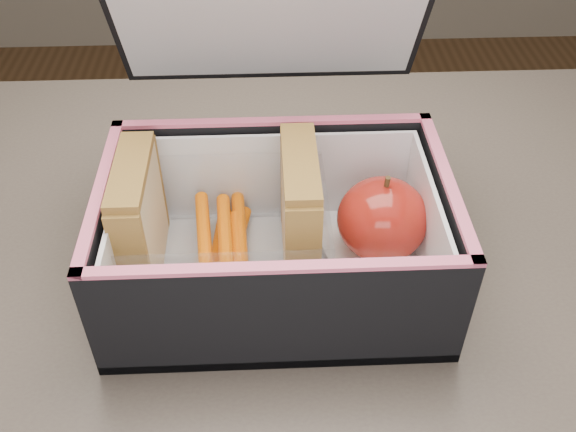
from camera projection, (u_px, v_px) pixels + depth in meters
kitchen_table at (366, 384)px, 0.58m from camera, size 1.20×0.80×0.75m
lunch_bag at (276, 226)px, 0.52m from camera, size 0.27×0.26×0.26m
plastic_tub at (222, 233)px, 0.53m from camera, size 0.17×0.12×0.07m
sandwich_left at (140, 218)px, 0.51m from camera, size 0.03×0.09×0.10m
sandwich_right at (300, 212)px, 0.51m from camera, size 0.03×0.10×0.11m
carrot_sticks at (227, 240)px, 0.54m from camera, size 0.05×0.12×0.03m
paper_napkin at (374, 255)px, 0.55m from camera, size 0.10×0.10×0.01m
red_apple at (382, 219)px, 0.53m from camera, size 0.08×0.08×0.08m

